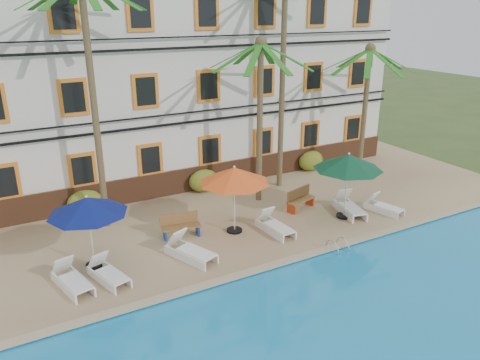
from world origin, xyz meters
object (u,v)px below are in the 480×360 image
lounger_a (72,279)px  pool_ladder (337,248)px  umbrella_green (348,162)px  lounger_e (349,206)px  palm_d (283,56)px  lounger_c (190,250)px  palm_b (91,75)px  umbrella_blue (87,206)px  bench_left (181,225)px  lounger_b (108,273)px  lounger_f (383,206)px  palm_e (366,92)px  umbrella_red (234,176)px  bench_right (300,199)px  palm_c (260,98)px  lounger_d (275,225)px

lounger_a → pool_ladder: (9.10, -2.07, -0.29)m
umbrella_green → lounger_e: (0.44, 0.21, -2.14)m
palm_d → lounger_c: 10.15m
palm_b → umbrella_blue: (-1.18, -3.04, -3.83)m
lounger_c → lounger_e: (7.57, 0.26, -0.00)m
lounger_a → bench_left: (4.39, 1.67, 0.18)m
lounger_e → palm_d: bearing=100.3°
palm_b → lounger_c: 7.36m
lounger_b → bench_left: size_ratio=1.22×
bench_left → lounger_f: bearing=-13.9°
palm_b → palm_e: 13.17m
pool_ladder → lounger_f: bearing=22.7°
umbrella_green → bench_left: bearing=165.8°
palm_d → bench_left: bearing=-156.5°
umbrella_green → lounger_a: umbrella_green is taller
umbrella_red → bench_right: bearing=9.5°
lounger_e → lounger_f: bearing=-24.2°
lounger_a → lounger_b: (1.11, -0.14, -0.02)m
lounger_f → pool_ladder: (-3.87, -1.62, -0.26)m
umbrella_red → palm_b: bearing=145.1°
lounger_c → bench_left: lounger_c is taller
palm_c → umbrella_red: (-2.54, -2.36, -2.38)m
palm_d → umbrella_red: (-4.40, -3.45, -3.96)m
palm_e → lounger_f: palm_e is taller
bench_left → lounger_e: bearing=-11.7°
palm_c → palm_e: 6.20m
palm_b → lounger_b: size_ratio=5.10×
palm_d → lounger_d: bearing=-125.4°
palm_d → lounger_d: size_ratio=5.23×
lounger_a → lounger_f: lounger_a is taller
bench_left → bench_right: 5.60m
palm_c → lounger_f: palm_c is taller
palm_c → lounger_f: 7.14m
palm_d → bench_right: 6.56m
umbrella_red → lounger_a: 6.81m
palm_e → lounger_e: bearing=-137.3°
umbrella_red → lounger_c: bearing=-155.3°
umbrella_red → bench_left: size_ratio=1.78×
palm_e → lounger_b: palm_e is taller
palm_c → bench_left: size_ratio=4.68×
palm_e → palm_d: bearing=167.0°
palm_b → lounger_c: bearing=-64.9°
palm_b → lounger_c: (1.93, -4.12, -5.78)m
pool_ladder → palm_e: bearing=42.4°
palm_c → umbrella_blue: bearing=-163.5°
bench_left → umbrella_green: bearing=-14.2°
palm_d → lounger_f: (2.17, -4.91, -6.07)m
palm_c → umbrella_blue: (-8.04, -2.38, -2.49)m
lounger_c → bench_right: lounger_c is taller
palm_c → lounger_d: size_ratio=3.79×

